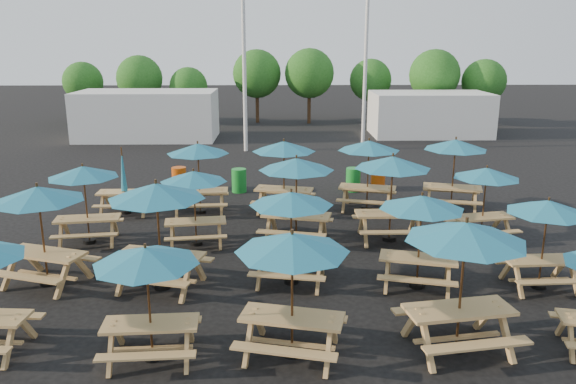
{
  "coord_description": "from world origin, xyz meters",
  "views": [
    {
      "loc": [
        -0.31,
        -15.28,
        5.63
      ],
      "look_at": [
        0.0,
        1.5,
        1.1
      ],
      "focal_mm": 35.0,
      "sensor_mm": 36.0,
      "label": 1
    }
  ],
  "objects_px": {
    "picnic_unit_11": "(284,151)",
    "picnic_unit_17": "(548,212)",
    "picnic_unit_14": "(393,168)",
    "picnic_unit_13": "(422,208)",
    "picnic_unit_9": "(291,204)",
    "waste_bin_2": "(353,180)",
    "picnic_unit_8": "(292,251)",
    "picnic_unit_12": "(465,240)",
    "picnic_unit_6": "(194,181)",
    "picnic_unit_4": "(146,263)",
    "picnic_unit_15": "(369,150)",
    "waste_bin_0": "(179,179)",
    "picnic_unit_3": "(124,186)",
    "picnic_unit_1": "(38,200)",
    "picnic_unit_7": "(198,153)",
    "waste_bin_3": "(378,178)",
    "picnic_unit_19": "(455,149)",
    "picnic_unit_5": "(157,198)",
    "picnic_unit_10": "(296,169)",
    "waste_bin_1": "(239,180)",
    "picnic_unit_18": "(486,178)"
  },
  "relations": [
    {
      "from": "picnic_unit_3",
      "to": "picnic_unit_14",
      "type": "height_order",
      "value": "picnic_unit_14"
    },
    {
      "from": "picnic_unit_11",
      "to": "picnic_unit_14",
      "type": "height_order",
      "value": "picnic_unit_14"
    },
    {
      "from": "picnic_unit_7",
      "to": "waste_bin_3",
      "type": "xyz_separation_m",
      "value": [
        6.55,
        3.09,
        -1.61
      ]
    },
    {
      "from": "picnic_unit_6",
      "to": "picnic_unit_12",
      "type": "relative_size",
      "value": 0.86
    },
    {
      "from": "picnic_unit_7",
      "to": "waste_bin_1",
      "type": "distance_m",
      "value": 3.38
    },
    {
      "from": "picnic_unit_12",
      "to": "picnic_unit_7",
      "type": "bearing_deg",
      "value": 114.53
    },
    {
      "from": "picnic_unit_10",
      "to": "picnic_unit_15",
      "type": "relative_size",
      "value": 1.01
    },
    {
      "from": "waste_bin_0",
      "to": "picnic_unit_13",
      "type": "bearing_deg",
      "value": -51.94
    },
    {
      "from": "waste_bin_0",
      "to": "picnic_unit_18",
      "type": "bearing_deg",
      "value": -30.98
    },
    {
      "from": "picnic_unit_4",
      "to": "picnic_unit_18",
      "type": "bearing_deg",
      "value": 33.73
    },
    {
      "from": "picnic_unit_9",
      "to": "picnic_unit_13",
      "type": "bearing_deg",
      "value": 4.95
    },
    {
      "from": "picnic_unit_3",
      "to": "picnic_unit_15",
      "type": "relative_size",
      "value": 0.89
    },
    {
      "from": "picnic_unit_3",
      "to": "picnic_unit_5",
      "type": "height_order",
      "value": "picnic_unit_5"
    },
    {
      "from": "picnic_unit_13",
      "to": "picnic_unit_14",
      "type": "distance_m",
      "value": 3.24
    },
    {
      "from": "picnic_unit_9",
      "to": "picnic_unit_11",
      "type": "height_order",
      "value": "picnic_unit_11"
    },
    {
      "from": "picnic_unit_3",
      "to": "waste_bin_0",
      "type": "height_order",
      "value": "picnic_unit_3"
    },
    {
      "from": "waste_bin_0",
      "to": "picnic_unit_1",
      "type": "bearing_deg",
      "value": -100.8
    },
    {
      "from": "picnic_unit_8",
      "to": "picnic_unit_19",
      "type": "xyz_separation_m",
      "value": [
        5.72,
        9.18,
        0.07
      ]
    },
    {
      "from": "waste_bin_2",
      "to": "picnic_unit_8",
      "type": "bearing_deg",
      "value": -102.79
    },
    {
      "from": "picnic_unit_3",
      "to": "picnic_unit_17",
      "type": "bearing_deg",
      "value": -29.36
    },
    {
      "from": "picnic_unit_19",
      "to": "picnic_unit_8",
      "type": "bearing_deg",
      "value": -106.6
    },
    {
      "from": "waste_bin_3",
      "to": "waste_bin_1",
      "type": "bearing_deg",
      "value": -176.36
    },
    {
      "from": "picnic_unit_15",
      "to": "picnic_unit_18",
      "type": "distance_m",
      "value": 4.23
    },
    {
      "from": "picnic_unit_1",
      "to": "picnic_unit_19",
      "type": "height_order",
      "value": "picnic_unit_19"
    },
    {
      "from": "picnic_unit_4",
      "to": "waste_bin_3",
      "type": "xyz_separation_m",
      "value": [
        6.23,
        12.1,
        -1.43
      ]
    },
    {
      "from": "picnic_unit_7",
      "to": "waste_bin_3",
      "type": "distance_m",
      "value": 7.42
    },
    {
      "from": "waste_bin_3",
      "to": "picnic_unit_5",
      "type": "bearing_deg",
      "value": -126.38
    },
    {
      "from": "picnic_unit_13",
      "to": "waste_bin_3",
      "type": "bearing_deg",
      "value": 100.42
    },
    {
      "from": "picnic_unit_7",
      "to": "picnic_unit_10",
      "type": "height_order",
      "value": "picnic_unit_10"
    },
    {
      "from": "picnic_unit_15",
      "to": "picnic_unit_1",
      "type": "bearing_deg",
      "value": -130.37
    },
    {
      "from": "picnic_unit_19",
      "to": "waste_bin_3",
      "type": "height_order",
      "value": "picnic_unit_19"
    },
    {
      "from": "picnic_unit_3",
      "to": "waste_bin_0",
      "type": "relative_size",
      "value": 2.52
    },
    {
      "from": "picnic_unit_12",
      "to": "picnic_unit_17",
      "type": "relative_size",
      "value": 1.18
    },
    {
      "from": "picnic_unit_1",
      "to": "picnic_unit_7",
      "type": "height_order",
      "value": "picnic_unit_1"
    },
    {
      "from": "picnic_unit_11",
      "to": "waste_bin_0",
      "type": "xyz_separation_m",
      "value": [
        -4.04,
        2.98,
        -1.66
      ]
    },
    {
      "from": "picnic_unit_3",
      "to": "waste_bin_2",
      "type": "xyz_separation_m",
      "value": [
        8.05,
        2.77,
        -0.48
      ]
    },
    {
      "from": "picnic_unit_11",
      "to": "picnic_unit_17",
      "type": "xyz_separation_m",
      "value": [
        5.93,
        -6.19,
        -0.25
      ]
    },
    {
      "from": "picnic_unit_5",
      "to": "picnic_unit_19",
      "type": "height_order",
      "value": "picnic_unit_5"
    },
    {
      "from": "picnic_unit_5",
      "to": "picnic_unit_10",
      "type": "distance_m",
      "value": 4.52
    },
    {
      "from": "picnic_unit_4",
      "to": "picnic_unit_9",
      "type": "relative_size",
      "value": 0.95
    },
    {
      "from": "picnic_unit_14",
      "to": "picnic_unit_17",
      "type": "distance_m",
      "value": 4.41
    },
    {
      "from": "picnic_unit_9",
      "to": "picnic_unit_14",
      "type": "xyz_separation_m",
      "value": [
        2.93,
        2.93,
        0.2
      ]
    },
    {
      "from": "picnic_unit_10",
      "to": "picnic_unit_14",
      "type": "distance_m",
      "value": 2.72
    },
    {
      "from": "waste_bin_1",
      "to": "waste_bin_2",
      "type": "distance_m",
      "value": 4.4
    },
    {
      "from": "picnic_unit_6",
      "to": "picnic_unit_5",
      "type": "bearing_deg",
      "value": -105.64
    },
    {
      "from": "picnic_unit_12",
      "to": "picnic_unit_19",
      "type": "height_order",
      "value": "picnic_unit_12"
    },
    {
      "from": "picnic_unit_7",
      "to": "picnic_unit_8",
      "type": "bearing_deg",
      "value": -75.59
    },
    {
      "from": "picnic_unit_15",
      "to": "waste_bin_0",
      "type": "distance_m",
      "value": 7.61
    },
    {
      "from": "picnic_unit_7",
      "to": "picnic_unit_12",
      "type": "bearing_deg",
      "value": -59.23
    },
    {
      "from": "picnic_unit_9",
      "to": "picnic_unit_10",
      "type": "bearing_deg",
      "value": 96.44
    }
  ]
}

